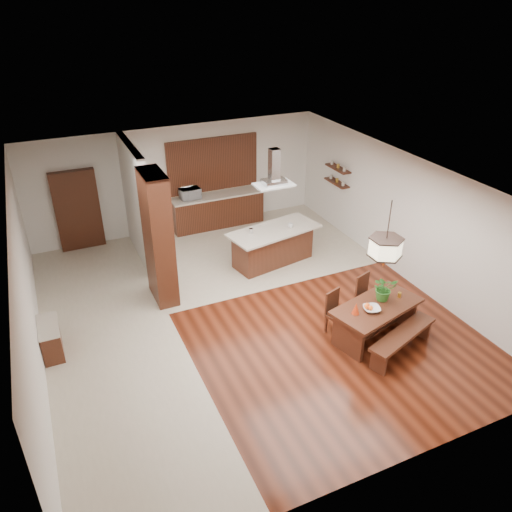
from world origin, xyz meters
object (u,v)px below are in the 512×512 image
dining_chair_left (339,313)px  kitchen_island (273,245)px  pendant_lantern (387,235)px  foliage_plant (384,288)px  island_cup (290,226)px  dining_table (376,314)px  dining_chair_right (369,297)px  fruit_bowl (372,309)px  dining_bench (402,343)px  microwave (190,194)px  hallway_console (51,339)px  range_hood (274,168)px

dining_chair_left → kitchen_island: bearing=69.2°
kitchen_island → pendant_lantern: bearing=-92.7°
foliage_plant → island_cup: 3.28m
dining_table → dining_chair_right: bearing=65.3°
foliage_plant → kitchen_island: size_ratio=0.21×
foliage_plant → fruit_bowl: size_ratio=1.60×
dining_table → dining_bench: dining_table is taller
pendant_lantern → dining_bench: bearing=-75.4°
dining_chair_right → microwave: microwave is taller
microwave → hallway_console: bearing=-140.5°
pendant_lantern → range_hood: same height
dining_bench → pendant_lantern: bearing=104.6°
dining_bench → dining_chair_left: 1.29m
dining_chair_left → dining_chair_right: size_ratio=0.97×
hallway_console → foliage_plant: foliage_plant is taller
hallway_console → foliage_plant: 6.36m
dining_bench → dining_chair_left: (-0.74, 1.04, 0.21)m
foliage_plant → island_cup: foliage_plant is taller
fruit_bowl → kitchen_island: size_ratio=0.13×
dining_table → fruit_bowl: size_ratio=6.23×
dining_chair_left → foliage_plant: 1.00m
hallway_console → range_hood: 5.88m
island_cup → microwave: microwave is taller
fruit_bowl → hallway_console: bearing=158.5°
dining_chair_right → fruit_bowl: dining_chair_right is taller
dining_chair_left → island_cup: (0.48, 2.98, 0.53)m
kitchen_island → range_hood: range_hood is taller
kitchen_island → dining_bench: bearing=-91.7°
island_cup → microwave: 3.18m
island_cup → foliage_plant: bearing=-84.6°
kitchen_island → hallway_console: bearing=-175.9°
fruit_bowl → range_hood: bearing=94.6°
dining_bench → dining_chair_left: dining_chair_left is taller
dining_bench → pendant_lantern: pendant_lantern is taller
dining_table → kitchen_island: kitchen_island is taller
dining_chair_left → pendant_lantern: pendant_lantern is taller
kitchen_island → foliage_plant: bearing=-88.8°
range_hood → pendant_lantern: bearing=-81.8°
hallway_console → kitchen_island: bearing=14.9°
dining_bench → dining_chair_right: bearing=84.1°
dining_chair_right → hallway_console: bearing=147.6°
dining_chair_right → kitchen_island: dining_chair_right is taller
pendant_lantern → dining_chair_left: bearing=143.9°
hallway_console → microwave: bearing=44.8°
kitchen_island → island_cup: island_cup is taller
dining_chair_left → kitchen_island: 3.08m
foliage_plant → kitchen_island: foliage_plant is taller
dining_table → range_hood: size_ratio=2.18×
microwave → dining_chair_left: bearing=-83.5°
hallway_console → dining_bench: 6.55m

